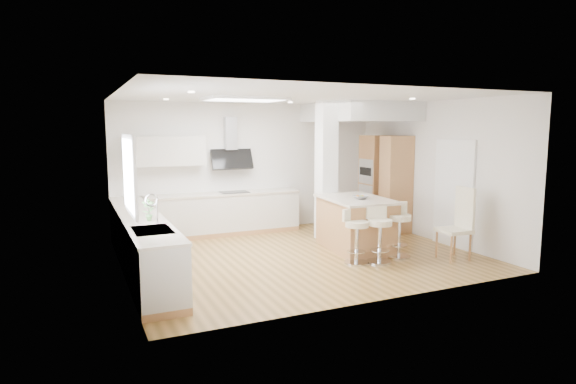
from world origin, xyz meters
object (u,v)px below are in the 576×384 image
bar_stool_a (356,233)px  bar_stool_c (399,227)px  bar_stool_b (379,232)px  dining_chair (459,221)px  peninsula (356,223)px

bar_stool_a → bar_stool_c: 0.91m
bar_stool_b → dining_chair: bearing=-5.2°
bar_stool_a → dining_chair: (1.78, -0.50, 0.16)m
bar_stool_c → bar_stool_b: bearing=-143.6°
bar_stool_b → bar_stool_a: bearing=173.7°
dining_chair → bar_stool_c: bearing=151.9°
bar_stool_b → dining_chair: 1.45m
peninsula → bar_stool_b: 0.93m
bar_stool_b → dining_chair: dining_chair is taller
dining_chair → bar_stool_b: bearing=168.6°
peninsula → bar_stool_b: (-0.12, -0.92, 0.04)m
peninsula → dining_chair: bearing=-40.7°
peninsula → bar_stool_a: size_ratio=1.85×
peninsula → bar_stool_b: size_ratio=1.80×
bar_stool_b → dining_chair: (1.39, -0.39, 0.14)m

